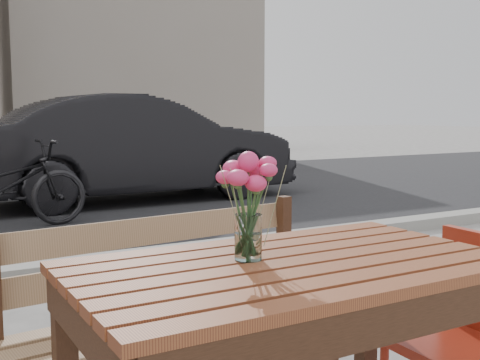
% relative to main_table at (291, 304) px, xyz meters
% --- Properties ---
extents(street, '(30.00, 8.12, 0.12)m').
position_rel_main_table_xyz_m(street, '(-0.10, 5.19, -0.64)').
color(street, black).
rests_on(street, ground).
extents(main_table, '(1.31, 0.77, 0.81)m').
position_rel_main_table_xyz_m(main_table, '(0.00, 0.00, 0.00)').
color(main_table, brown).
rests_on(main_table, ground).
extents(main_bench, '(1.45, 0.56, 0.88)m').
position_rel_main_table_xyz_m(main_bench, '(-0.10, 0.71, -0.14)').
color(main_bench, '#8F6B4A').
rests_on(main_bench, ground).
extents(red_chair, '(0.41, 0.41, 0.80)m').
position_rel_main_table_xyz_m(red_chair, '(0.79, 0.01, -0.21)').
color(red_chair, '#9D2917').
rests_on(red_chair, ground).
extents(main_vase, '(0.18, 0.18, 0.33)m').
position_rel_main_table_xyz_m(main_vase, '(-0.10, 0.08, 0.34)').
color(main_vase, white).
rests_on(main_vase, main_table).
extents(parked_car, '(4.51, 1.66, 1.48)m').
position_rel_main_table_xyz_m(parked_car, '(1.89, 6.62, 0.06)').
color(parked_car, black).
rests_on(parked_car, ground).
extents(bicycle, '(1.88, 0.88, 0.95)m').
position_rel_main_table_xyz_m(bicycle, '(-0.09, 5.18, -0.20)').
color(bicycle, black).
rests_on(bicycle, ground).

